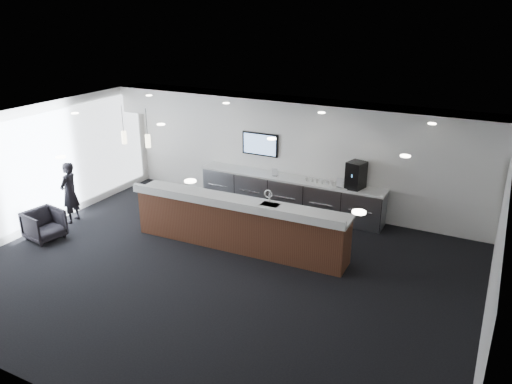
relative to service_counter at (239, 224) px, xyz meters
The scene contains 27 objects.
ground 1.34m from the service_counter, 82.26° to the right, with size 10.00×10.00×0.00m, color black.
ceiling 2.71m from the service_counter, 82.26° to the right, with size 10.00×8.00×0.02m, color black.
back_wall 2.96m from the service_counter, 86.68° to the left, with size 10.00×0.02×3.00m, color white.
left_wall 5.07m from the service_counter, 166.11° to the right, with size 0.02×8.00×3.00m, color white.
right_wall 5.38m from the service_counter, 13.05° to the right, with size 0.02×8.00×3.00m, color white.
soffit_bulkhead 3.14m from the service_counter, 86.05° to the left, with size 10.00×0.90×0.70m, color white.
alcove_panel 2.96m from the service_counter, 86.64° to the left, with size 9.80×0.06×1.40m, color white.
window_blinds_wall 5.03m from the service_counter, 166.00° to the right, with size 0.04×7.36×2.55m, color silver.
back_credenza 2.45m from the service_counter, 86.19° to the left, with size 5.06×0.66×0.95m.
wall_tv 3.03m from the service_counter, 107.17° to the left, with size 1.05×0.08×0.62m.
pendant_left 2.82m from the service_counter, 169.95° to the right, with size 0.12×0.12×0.30m, color beige.
pendant_right 3.40m from the service_counter, behind, with size 0.12×0.12×0.30m, color beige.
ceiling_can_lights 2.68m from the service_counter, 82.26° to the right, with size 7.00×5.00×0.02m, color white, non-canonical shape.
service_counter is the anchor object (origin of this frame).
coffee_machine 3.18m from the service_counter, 52.07° to the left, with size 0.48×0.55×0.66m.
info_sign_left 2.42m from the service_counter, 95.53° to the left, with size 0.16×0.02×0.22m, color white.
info_sign_right 2.83m from the service_counter, 55.96° to the left, with size 0.18×0.02×0.24m, color white.
armchair 4.58m from the service_counter, 157.99° to the right, with size 0.76×0.78×0.71m, color black.
lounge_guest 4.49m from the service_counter, behind, with size 0.57×0.37×1.56m, color black.
cup_0 2.91m from the service_counter, 55.15° to the left, with size 0.10×0.10×0.10m, color white.
cup_1 2.84m from the service_counter, 57.50° to the left, with size 0.10×0.10×0.10m, color white.
cup_2 2.76m from the service_counter, 59.98° to the left, with size 0.10×0.10×0.10m, color white.
cup_3 2.70m from the service_counter, 62.59° to the left, with size 0.10×0.10×0.10m, color white.
cup_4 2.64m from the service_counter, 65.32° to the left, with size 0.10×0.10×0.10m, color white.
cup_5 2.58m from the service_counter, 68.18° to the left, with size 0.10×0.10×0.10m, color white.
cup_6 2.53m from the service_counter, 71.17° to the left, with size 0.10×0.10×0.10m, color white.
cup_7 2.49m from the service_counter, 74.26° to the left, with size 0.10×0.10×0.10m, color white.
Camera 1 is at (4.85, -7.65, 5.18)m, focal length 35.00 mm.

